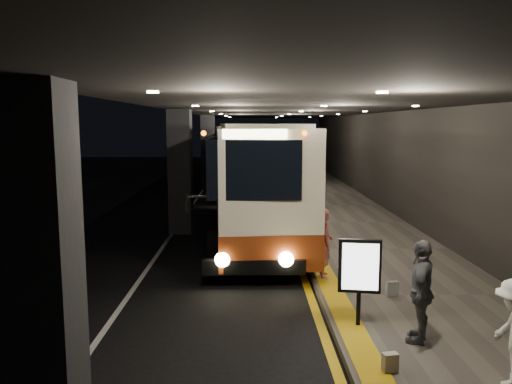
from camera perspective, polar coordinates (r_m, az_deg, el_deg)
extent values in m
plane|color=black|center=(14.31, -4.64, -8.04)|extent=(90.00, 90.00, 0.00)
cube|color=silver|center=(19.33, -8.98, -3.91)|extent=(0.12, 50.00, 0.01)
cube|color=gold|center=(19.18, 3.41, -3.92)|extent=(0.18, 50.00, 0.01)
cube|color=#514C44|center=(19.49, 10.48, -3.64)|extent=(4.50, 50.00, 0.15)
cube|color=gold|center=(19.19, 4.91, -3.46)|extent=(0.50, 50.00, 0.01)
cube|color=black|center=(19.70, 17.15, 4.85)|extent=(0.10, 50.00, 6.00)
cube|color=black|center=(6.47, -23.42, -8.11)|extent=(0.80, 0.80, 4.40)
cube|color=black|center=(17.98, -8.64, 2.30)|extent=(0.80, 0.80, 4.40)
cube|color=black|center=(29.88, -5.49, 4.52)|extent=(0.80, 0.80, 4.40)
cube|color=black|center=(18.80, 3.99, 9.93)|extent=(9.00, 50.00, 0.40)
cube|color=beige|center=(17.46, -0.39, 1.88)|extent=(3.32, 12.10, 3.39)
cube|color=#903815|center=(17.64, -0.38, -2.15)|extent=(3.34, 12.12, 0.90)
cube|color=black|center=(11.41, -0.21, 2.48)|extent=(2.19, 0.21, 1.40)
cube|color=black|center=(11.92, -0.20, -8.52)|extent=(2.45, 0.42, 0.35)
cylinder|color=black|center=(14.04, -4.91, -6.24)|extent=(0.28, 1.00, 1.00)
cylinder|color=black|center=(14.06, 4.33, -6.22)|extent=(0.28, 1.00, 1.00)
cylinder|color=black|center=(21.65, -3.43, -1.24)|extent=(0.28, 1.00, 1.00)
cylinder|color=black|center=(21.66, 2.53, -1.22)|extent=(0.28, 1.00, 1.00)
sphere|color=#FFEAA5|center=(11.80, -3.87, -7.71)|extent=(0.36, 0.36, 0.36)
sphere|color=#FFEAA5|center=(11.81, 3.46, -7.69)|extent=(0.36, 0.36, 0.36)
cube|color=#FFF2BF|center=(11.35, -0.21, 6.63)|extent=(1.49, 0.15, 0.22)
cube|color=beige|center=(29.54, -1.03, 4.12)|extent=(2.58, 11.43, 3.23)
cube|color=#903815|center=(29.64, -1.03, 1.83)|extent=(2.60, 11.45, 0.85)
cube|color=black|center=(23.79, -1.11, 4.94)|extent=(2.09, 0.10, 1.33)
cube|color=black|center=(24.08, -1.09, -0.25)|extent=(2.33, 0.29, 0.33)
cylinder|color=black|center=(26.13, -3.40, 0.27)|extent=(0.27, 0.95, 0.95)
cylinder|color=black|center=(26.12, 1.27, 0.28)|extent=(0.27, 0.95, 0.95)
cylinder|color=black|center=(33.48, -2.82, 1.94)|extent=(0.27, 0.95, 0.95)
cylinder|color=black|center=(33.47, 0.83, 1.95)|extent=(0.27, 0.95, 0.95)
imported|color=#B55E54|center=(12.39, 7.81, -5.78)|extent=(0.43, 0.63, 1.71)
imported|color=#4E4F53|center=(9.17, 18.35, -10.69)|extent=(0.94, 1.19, 1.81)
cube|color=black|center=(11.53, 15.26, -10.61)|extent=(0.29, 0.18, 0.32)
cube|color=#AEA7A3|center=(8.29, 15.07, -18.28)|extent=(0.25, 0.18, 0.29)
cylinder|color=black|center=(9.76, 11.62, -12.94)|extent=(0.08, 0.08, 0.64)
cube|color=black|center=(9.50, 11.76, -8.27)|extent=(0.79, 0.21, 1.01)
cube|color=white|center=(9.44, 11.83, -8.37)|extent=(0.66, 0.12, 0.87)
cylinder|color=black|center=(12.38, 7.61, -7.05)|extent=(0.05, 0.05, 1.18)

